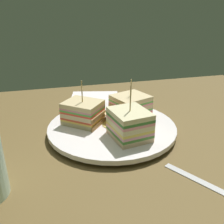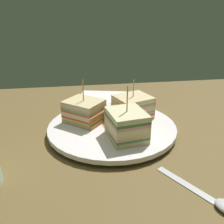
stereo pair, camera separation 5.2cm
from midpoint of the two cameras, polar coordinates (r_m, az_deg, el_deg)
ground_plane at (r=54.36cm, az=2.75°, el=-5.51°), size 112.18×72.00×1.80cm
plate at (r=53.47cm, az=2.78°, el=-3.69°), size 27.36×27.36×1.71cm
sandwich_wedge_0 at (r=56.47cm, az=7.41°, el=1.14°), size 9.47×8.94×8.77cm
sandwich_wedge_1 at (r=53.88cm, az=-3.70°, el=0.13°), size 9.92×9.76×9.47cm
sandwich_wedge_2 at (r=47.06cm, az=6.52°, el=-3.05°), size 7.65×8.57×10.52cm
chip_pile at (r=53.79cm, az=4.21°, el=-1.08°), size 7.90×7.92×3.83cm
spoon at (r=39.88cm, az=26.54°, el=-17.99°), size 8.40×12.84×1.00cm
napkin at (r=74.52cm, az=-0.13°, el=3.56°), size 16.22×13.97×0.50cm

